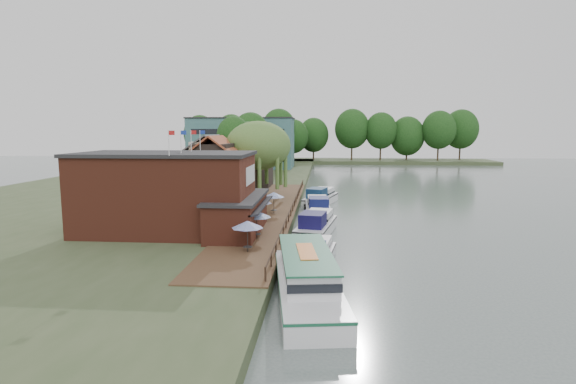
{
  "coord_description": "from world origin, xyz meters",
  "views": [
    {
      "loc": [
        -1.85,
        -40.03,
        10.21
      ],
      "look_at": [
        -6.0,
        12.0,
        3.0
      ],
      "focal_mm": 28.0,
      "sensor_mm": 36.0,
      "label": 1
    }
  ],
  "objects_px": {
    "cottage_c": "(250,161)",
    "cruiser_0": "(314,252)",
    "willow": "(258,160)",
    "umbrella_1": "(257,225)",
    "cottage_a": "(216,171)",
    "pub": "(188,193)",
    "umbrella_3": "(261,210)",
    "swan": "(309,293)",
    "cruiser_1": "(316,221)",
    "umbrella_0": "(248,236)",
    "hotel_block": "(242,143)",
    "cottage_b": "(212,165)",
    "umbrella_4": "(274,203)",
    "cruiser_3": "(321,195)",
    "umbrella_2": "(251,220)",
    "cruiser_2": "(318,205)",
    "tour_boat": "(307,276)"
  },
  "relations": [
    {
      "from": "cruiser_0",
      "to": "cruiser_1",
      "type": "xyz_separation_m",
      "value": [
        -0.0,
        10.8,
        0.15
      ]
    },
    {
      "from": "hotel_block",
      "to": "willow",
      "type": "bearing_deg",
      "value": -77.29
    },
    {
      "from": "cruiser_2",
      "to": "willow",
      "type": "bearing_deg",
      "value": 142.67
    },
    {
      "from": "umbrella_2",
      "to": "cruiser_2",
      "type": "distance_m",
      "value": 16.09
    },
    {
      "from": "umbrella_4",
      "to": "swan",
      "type": "height_order",
      "value": "umbrella_4"
    },
    {
      "from": "willow",
      "to": "swan",
      "type": "xyz_separation_m",
      "value": [
        7.83,
        -32.36,
        -5.99
      ]
    },
    {
      "from": "cottage_c",
      "to": "umbrella_1",
      "type": "relative_size",
      "value": 3.45
    },
    {
      "from": "umbrella_1",
      "to": "cruiser_0",
      "type": "xyz_separation_m",
      "value": [
        4.93,
        -3.84,
        -1.23
      ]
    },
    {
      "from": "willow",
      "to": "umbrella_2",
      "type": "xyz_separation_m",
      "value": [
        2.25,
        -20.4,
        -3.93
      ]
    },
    {
      "from": "cottage_c",
      "to": "cruiser_0",
      "type": "distance_m",
      "value": 41.85
    },
    {
      "from": "hotel_block",
      "to": "cottage_b",
      "type": "relative_size",
      "value": 2.65
    },
    {
      "from": "willow",
      "to": "umbrella_1",
      "type": "bearing_deg",
      "value": -82.15
    },
    {
      "from": "umbrella_3",
      "to": "cruiser_1",
      "type": "bearing_deg",
      "value": -2.56
    },
    {
      "from": "umbrella_1",
      "to": "swan",
      "type": "height_order",
      "value": "umbrella_1"
    },
    {
      "from": "pub",
      "to": "tour_boat",
      "type": "height_order",
      "value": "pub"
    },
    {
      "from": "cruiser_1",
      "to": "cruiser_0",
      "type": "bearing_deg",
      "value": -80.19
    },
    {
      "from": "umbrella_3",
      "to": "tour_boat",
      "type": "relative_size",
      "value": 0.18
    },
    {
      "from": "cottage_b",
      "to": "umbrella_1",
      "type": "distance_m",
      "value": 29.31
    },
    {
      "from": "cruiser_3",
      "to": "tour_boat",
      "type": "height_order",
      "value": "tour_boat"
    },
    {
      "from": "cottage_a",
      "to": "umbrella_0",
      "type": "distance_m",
      "value": 22.87
    },
    {
      "from": "umbrella_0",
      "to": "cruiser_0",
      "type": "relative_size",
      "value": 0.27
    },
    {
      "from": "cottage_a",
      "to": "cruiser_0",
      "type": "distance_m",
      "value": 24.81
    },
    {
      "from": "pub",
      "to": "cruiser_0",
      "type": "xyz_separation_m",
      "value": [
        11.49,
        -6.02,
        -3.59
      ]
    },
    {
      "from": "swan",
      "to": "hotel_block",
      "type": "bearing_deg",
      "value": 103.06
    },
    {
      "from": "umbrella_3",
      "to": "swan",
      "type": "relative_size",
      "value": 5.4
    },
    {
      "from": "cruiser_1",
      "to": "umbrella_3",
      "type": "bearing_deg",
      "value": -172.76
    },
    {
      "from": "cottage_c",
      "to": "umbrella_1",
      "type": "xyz_separation_m",
      "value": [
        6.56,
        -36.18,
        -2.96
      ]
    },
    {
      "from": "umbrella_2",
      "to": "umbrella_4",
      "type": "xyz_separation_m",
      "value": [
        0.98,
        9.75,
        0.0
      ]
    },
    {
      "from": "umbrella_4",
      "to": "cruiser_2",
      "type": "relative_size",
      "value": 0.24
    },
    {
      "from": "cottage_a",
      "to": "swan",
      "type": "height_order",
      "value": "cottage_a"
    },
    {
      "from": "cottage_c",
      "to": "cruiser_0",
      "type": "relative_size",
      "value": 0.95
    },
    {
      "from": "cottage_c",
      "to": "willow",
      "type": "bearing_deg",
      "value": -75.96
    },
    {
      "from": "cottage_a",
      "to": "cottage_c",
      "type": "bearing_deg",
      "value": 86.99
    },
    {
      "from": "umbrella_1",
      "to": "cruiser_3",
      "type": "relative_size",
      "value": 0.25
    },
    {
      "from": "cruiser_0",
      "to": "cruiser_3",
      "type": "distance_m",
      "value": 29.18
    },
    {
      "from": "cottage_a",
      "to": "pub",
      "type": "bearing_deg",
      "value": -86.19
    },
    {
      "from": "cottage_a",
      "to": "cruiser_0",
      "type": "height_order",
      "value": "cottage_a"
    },
    {
      "from": "cruiser_2",
      "to": "swan",
      "type": "xyz_separation_m",
      "value": [
        -0.18,
        -26.94,
        -1.0
      ]
    },
    {
      "from": "cruiser_3",
      "to": "pub",
      "type": "bearing_deg",
      "value": -101.24
    },
    {
      "from": "umbrella_0",
      "to": "tour_boat",
      "type": "relative_size",
      "value": 0.18
    },
    {
      "from": "pub",
      "to": "umbrella_2",
      "type": "distance_m",
      "value": 6.23
    },
    {
      "from": "cruiser_3",
      "to": "umbrella_0",
      "type": "bearing_deg",
      "value": -84.42
    },
    {
      "from": "umbrella_1",
      "to": "tour_boat",
      "type": "xyz_separation_m",
      "value": [
        4.68,
        -10.51,
        -0.87
      ]
    },
    {
      "from": "swan",
      "to": "cruiser_3",
      "type": "bearing_deg",
      "value": 89.26
    },
    {
      "from": "umbrella_1",
      "to": "cruiser_2",
      "type": "relative_size",
      "value": 0.24
    },
    {
      "from": "cottage_c",
      "to": "pub",
      "type": "bearing_deg",
      "value": -90.0
    },
    {
      "from": "hotel_block",
      "to": "willow",
      "type": "height_order",
      "value": "hotel_block"
    },
    {
      "from": "willow",
      "to": "cruiser_2",
      "type": "xyz_separation_m",
      "value": [
        8.01,
        -5.42,
        -4.99
      ]
    },
    {
      "from": "cottage_b",
      "to": "cruiser_3",
      "type": "relative_size",
      "value": 0.96
    },
    {
      "from": "cruiser_2",
      "to": "cruiser_3",
      "type": "relative_size",
      "value": 1.01
    }
  ]
}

